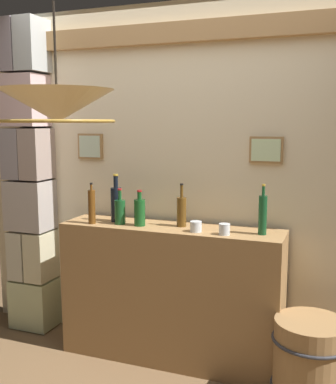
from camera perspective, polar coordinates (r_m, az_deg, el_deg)
panelled_rear_partition at (r=3.40m, az=1.86°, el=2.54°), size 3.38×0.15×2.53m
stone_pillar at (r=3.87m, az=-16.50°, el=1.33°), size 0.34×0.32×2.46m
bar_shelf_unit at (r=3.35m, az=0.31°, el=-12.45°), size 1.56×0.38×0.98m
liquor_bottle_whiskey at (r=3.32m, az=-9.41°, el=-1.77°), size 0.05×0.05×0.29m
liquor_bottle_port at (r=3.02m, az=11.62°, el=-2.71°), size 0.05×0.05×0.33m
liquor_bottle_vermouth at (r=3.37m, az=-6.43°, el=-1.36°), size 0.08×0.08×0.35m
liquor_bottle_bourbon at (r=3.22m, az=-3.52°, el=-2.44°), size 0.08×0.08×0.25m
liquor_bottle_amaro at (r=3.29m, az=-5.95°, el=-2.38°), size 0.08×0.08×0.26m
liquor_bottle_rye at (r=3.19m, az=1.69°, el=-2.37°), size 0.07×0.07×0.30m
glass_tumbler_rocks at (r=3.00m, az=6.98°, el=-4.58°), size 0.07×0.07×0.07m
glass_tumbler_highball at (r=3.06m, az=3.47°, el=-4.28°), size 0.08×0.08×0.07m
pendant_lamp at (r=2.37m, az=-13.55°, el=10.16°), size 0.57×0.57×0.58m
wooden_barrel at (r=3.05m, az=17.10°, el=-19.59°), size 0.46×0.46×0.54m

